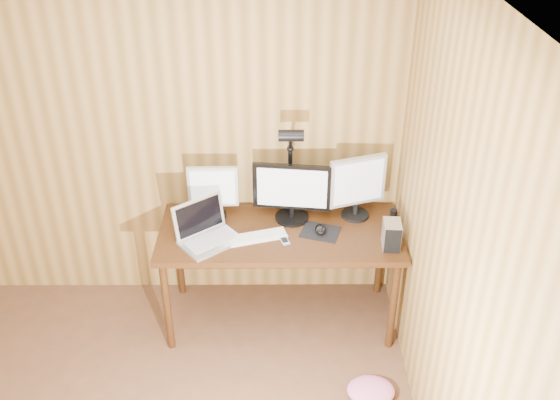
{
  "coord_description": "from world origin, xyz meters",
  "views": [
    {
      "loc": [
        0.91,
        -1.78,
        3.06
      ],
      "look_at": [
        0.93,
        1.58,
        1.02
      ],
      "focal_mm": 40.0,
      "sensor_mm": 36.0,
      "label": 1
    }
  ],
  "objects_px": {
    "laptop": "(206,231)",
    "speaker": "(393,217)",
    "monitor_left": "(213,191)",
    "desk": "(280,240)",
    "phone": "(284,241)",
    "monitor_center": "(292,192)",
    "hard_drive": "(392,235)",
    "desk_lamp": "(291,157)",
    "keyboard": "(257,237)",
    "monitor_right": "(357,185)",
    "mouse": "(320,229)"
  },
  "relations": [
    {
      "from": "phone",
      "to": "desk_lamp",
      "type": "distance_m",
      "value": 0.55
    },
    {
      "from": "monitor_left",
      "to": "monitor_right",
      "type": "height_order",
      "value": "monitor_right"
    },
    {
      "from": "desk",
      "to": "monitor_center",
      "type": "bearing_deg",
      "value": 43.86
    },
    {
      "from": "mouse",
      "to": "desk_lamp",
      "type": "bearing_deg",
      "value": 132.81
    },
    {
      "from": "monitor_left",
      "to": "hard_drive",
      "type": "height_order",
      "value": "monitor_left"
    },
    {
      "from": "monitor_right",
      "to": "keyboard",
      "type": "xyz_separation_m",
      "value": [
        -0.67,
        -0.26,
        -0.23
      ]
    },
    {
      "from": "desk",
      "to": "phone",
      "type": "distance_m",
      "value": 0.23
    },
    {
      "from": "monitor_center",
      "to": "monitor_right",
      "type": "xyz_separation_m",
      "value": [
        0.43,
        0.03,
        0.03
      ]
    },
    {
      "from": "monitor_right",
      "to": "hard_drive",
      "type": "bearing_deg",
      "value": -81.15
    },
    {
      "from": "desk_lamp",
      "to": "phone",
      "type": "bearing_deg",
      "value": -99.89
    },
    {
      "from": "monitor_left",
      "to": "phone",
      "type": "xyz_separation_m",
      "value": [
        0.47,
        -0.3,
        -0.2
      ]
    },
    {
      "from": "desk",
      "to": "monitor_right",
      "type": "bearing_deg",
      "value": 11.89
    },
    {
      "from": "desk",
      "to": "speaker",
      "type": "relative_size",
      "value": 13.79
    },
    {
      "from": "laptop",
      "to": "speaker",
      "type": "relative_size",
      "value": 3.97
    },
    {
      "from": "desk",
      "to": "monitor_right",
      "type": "xyz_separation_m",
      "value": [
        0.52,
        0.11,
        0.36
      ]
    },
    {
      "from": "hard_drive",
      "to": "phone",
      "type": "bearing_deg",
      "value": 179.0
    },
    {
      "from": "monitor_right",
      "to": "speaker",
      "type": "relative_size",
      "value": 3.86
    },
    {
      "from": "monitor_center",
      "to": "monitor_right",
      "type": "relative_size",
      "value": 1.17
    },
    {
      "from": "laptop",
      "to": "hard_drive",
      "type": "xyz_separation_m",
      "value": [
        1.18,
        -0.08,
        0.02
      ]
    },
    {
      "from": "hard_drive",
      "to": "speaker",
      "type": "bearing_deg",
      "value": 81.76
    },
    {
      "from": "laptop",
      "to": "desk_lamp",
      "type": "bearing_deg",
      "value": -8.64
    },
    {
      "from": "keyboard",
      "to": "hard_drive",
      "type": "distance_m",
      "value": 0.86
    },
    {
      "from": "hard_drive",
      "to": "speaker",
      "type": "height_order",
      "value": "hard_drive"
    },
    {
      "from": "monitor_right",
      "to": "desk_lamp",
      "type": "distance_m",
      "value": 0.49
    },
    {
      "from": "monitor_center",
      "to": "hard_drive",
      "type": "xyz_separation_m",
      "value": [
        0.62,
        -0.33,
        -0.13
      ]
    },
    {
      "from": "monitor_center",
      "to": "laptop",
      "type": "xyz_separation_m",
      "value": [
        -0.56,
        -0.24,
        -0.15
      ]
    },
    {
      "from": "monitor_left",
      "to": "laptop",
      "type": "height_order",
      "value": "monitor_left"
    },
    {
      "from": "mouse",
      "to": "keyboard",
      "type": "bearing_deg",
      "value": -167.9
    },
    {
      "from": "desk",
      "to": "monitor_right",
      "type": "height_order",
      "value": "monitor_right"
    },
    {
      "from": "monitor_center",
      "to": "monitor_left",
      "type": "relative_size",
      "value": 1.38
    },
    {
      "from": "desk",
      "to": "monitor_left",
      "type": "xyz_separation_m",
      "value": [
        -0.45,
        0.11,
        0.32
      ]
    },
    {
      "from": "monitor_center",
      "to": "desk_lamp",
      "type": "distance_m",
      "value": 0.23
    },
    {
      "from": "keyboard",
      "to": "mouse",
      "type": "relative_size",
      "value": 3.57
    },
    {
      "from": "keyboard",
      "to": "hard_drive",
      "type": "bearing_deg",
      "value": -22.65
    },
    {
      "from": "desk",
      "to": "monitor_center",
      "type": "distance_m",
      "value": 0.35
    },
    {
      "from": "monitor_left",
      "to": "hard_drive",
      "type": "bearing_deg",
      "value": -18.44
    },
    {
      "from": "laptop",
      "to": "hard_drive",
      "type": "relative_size",
      "value": 2.64
    },
    {
      "from": "desk_lamp",
      "to": "keyboard",
      "type": "bearing_deg",
      "value": -129.11
    },
    {
      "from": "monitor_left",
      "to": "desk_lamp",
      "type": "relative_size",
      "value": 0.54
    },
    {
      "from": "monitor_right",
      "to": "laptop",
      "type": "bearing_deg",
      "value": 176.5
    },
    {
      "from": "monitor_left",
      "to": "laptop",
      "type": "xyz_separation_m",
      "value": [
        -0.03,
        -0.27,
        -0.14
      ]
    },
    {
      "from": "monitor_center",
      "to": "keyboard",
      "type": "bearing_deg",
      "value": -128.17
    },
    {
      "from": "monitor_left",
      "to": "keyboard",
      "type": "distance_m",
      "value": 0.44
    },
    {
      "from": "monitor_center",
      "to": "keyboard",
      "type": "height_order",
      "value": "monitor_center"
    },
    {
      "from": "phone",
      "to": "speaker",
      "type": "distance_m",
      "value": 0.75
    },
    {
      "from": "desk",
      "to": "hard_drive",
      "type": "distance_m",
      "value": 0.77
    },
    {
      "from": "keyboard",
      "to": "mouse",
      "type": "distance_m",
      "value": 0.42
    },
    {
      "from": "desk",
      "to": "laptop",
      "type": "bearing_deg",
      "value": -160.96
    },
    {
      "from": "phone",
      "to": "desk",
      "type": "bearing_deg",
      "value": 80.16
    },
    {
      "from": "monitor_center",
      "to": "desk_lamp",
      "type": "bearing_deg",
      "value": 106.01
    }
  ]
}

